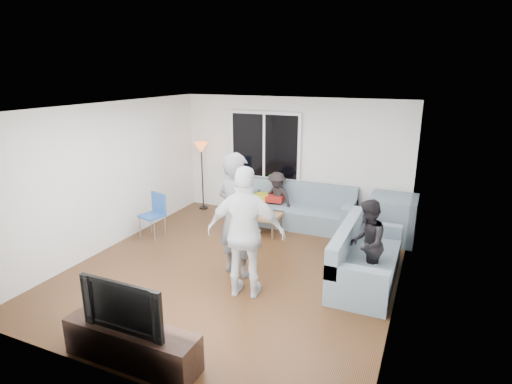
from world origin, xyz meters
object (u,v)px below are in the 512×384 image
at_px(spectator_right, 367,244).
at_px(tv_console, 132,344).
at_px(floor_lamp, 202,176).
at_px(television, 128,303).
at_px(side_chair, 152,216).
at_px(sofa_back_section, 298,206).
at_px(player_left, 236,215).
at_px(sofa_right_section, 367,254).
at_px(spectator_back, 277,197).
at_px(player_right, 246,233).
at_px(coffee_table, 254,221).

xyz_separation_m(spectator_right, tv_console, (-2.06, -2.77, -0.45)).
distance_m(floor_lamp, television, 5.33).
bearing_deg(side_chair, sofa_back_section, 53.03).
xyz_separation_m(player_left, spectator_right, (1.92, 0.43, -0.31)).
height_order(sofa_right_section, floor_lamp, floor_lamp).
relative_size(spectator_back, television, 1.06).
xyz_separation_m(spectator_back, tv_console, (0.12, -4.80, -0.32)).
relative_size(floor_lamp, tv_console, 0.97).
bearing_deg(tv_console, player_right, 73.09).
bearing_deg(side_chair, tv_console, -39.74).
bearing_deg(coffee_table, player_right, -68.65).
xyz_separation_m(sofa_back_section, floor_lamp, (-2.37, 0.16, 0.36)).
bearing_deg(floor_lamp, television, -67.85).
bearing_deg(sofa_right_section, television, 145.02).
relative_size(player_left, tv_console, 1.23).
bearing_deg(coffee_table, spectator_back, 71.65).
height_order(sofa_back_section, floor_lamp, floor_lamp).
height_order(coffee_table, side_chair, side_chair).
bearing_deg(spectator_back, sofa_right_section, -26.58).
xyz_separation_m(side_chair, player_left, (2.15, -0.68, 0.55)).
relative_size(floor_lamp, television, 1.52).
bearing_deg(spectator_right, coffee_table, -120.59).
xyz_separation_m(side_chair, spectator_back, (1.89, 1.78, 0.11)).
bearing_deg(spectator_right, side_chair, -95.08).
xyz_separation_m(sofa_back_section, coffee_table, (-0.71, -0.66, -0.22)).
distance_m(side_chair, spectator_right, 4.08).
xyz_separation_m(sofa_back_section, sofa_right_section, (1.70, -1.82, 0.00)).
height_order(tv_console, television, television).
height_order(coffee_table, player_left, player_left).
height_order(side_chair, player_left, player_left).
relative_size(floor_lamp, player_left, 0.79).
height_order(sofa_right_section, player_right, player_right).
bearing_deg(sofa_back_section, side_chair, -143.64).
bearing_deg(player_left, sofa_back_section, -78.08).
bearing_deg(player_left, floor_lamp, -33.22).
distance_m(side_chair, player_left, 2.32).
relative_size(side_chair, television, 0.84).
bearing_deg(sofa_right_section, spectator_right, -180.00).
bearing_deg(player_right, spectator_right, -158.56).
height_order(spectator_right, tv_console, spectator_right).
xyz_separation_m(coffee_table, player_right, (0.90, -2.30, 0.75)).
bearing_deg(television, spectator_back, 91.41).
relative_size(coffee_table, floor_lamp, 0.71).
bearing_deg(spectator_right, floor_lamp, -119.49).
xyz_separation_m(coffee_table, television, (0.35, -4.11, 0.54)).
height_order(player_left, television, player_left).
bearing_deg(spectator_back, coffee_table, -94.56).
bearing_deg(tv_console, floor_lamp, 112.15).
height_order(player_left, spectator_right, player_left).
distance_m(sofa_right_section, tv_console, 3.60).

